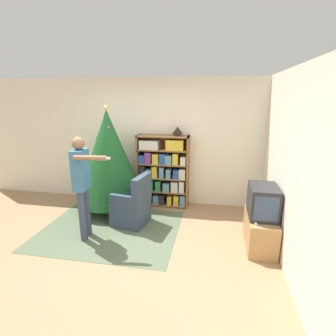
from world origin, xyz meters
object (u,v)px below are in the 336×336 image
(bookshelf, at_px, (163,171))
(standing_person, at_px, (82,180))
(television, at_px, (263,201))
(armchair, at_px, (133,207))
(christmas_tree, at_px, (109,156))
(table_lamp, at_px, (178,131))

(bookshelf, relative_size, standing_person, 0.90)
(television, bearing_deg, armchair, 170.68)
(bookshelf, relative_size, christmas_tree, 0.71)
(bookshelf, relative_size, armchair, 1.61)
(table_lamp, bearing_deg, television, -41.47)
(standing_person, distance_m, table_lamp, 2.08)
(standing_person, height_order, table_lamp, table_lamp)
(television, distance_m, table_lamp, 2.14)
(television, xyz_separation_m, table_lamp, (-1.47, 1.30, 0.85))
(armchair, bearing_deg, christmas_tree, -120.34)
(christmas_tree, distance_m, standing_person, 1.12)
(television, relative_size, christmas_tree, 0.28)
(bookshelf, bearing_deg, table_lamp, 1.56)
(armchair, distance_m, table_lamp, 1.71)
(television, height_order, armchair, television)
(bookshelf, distance_m, armchair, 1.09)
(bookshelf, height_order, christmas_tree, christmas_tree)
(christmas_tree, xyz_separation_m, table_lamp, (1.27, 0.44, 0.47))
(table_lamp, bearing_deg, bookshelf, -178.44)
(bookshelf, distance_m, table_lamp, 0.89)
(christmas_tree, distance_m, armchair, 1.12)
(bookshelf, bearing_deg, television, -36.11)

